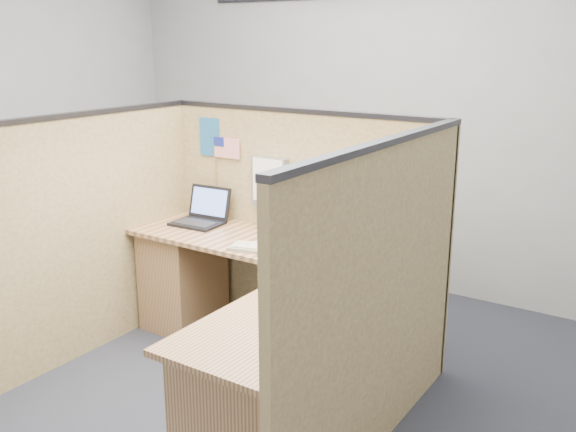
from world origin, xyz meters
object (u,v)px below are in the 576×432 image
Objects in this scene: l_desk at (259,322)px; laptop at (203,214)px; keyboard at (267,249)px; mouse at (320,258)px.

laptop is at bearing 148.83° from l_desk.
mouse reaches higher than keyboard.
l_desk is at bearing -34.82° from laptop.
laptop is 0.77m from keyboard.
laptop is 3.38× the size of mouse.
laptop is 0.71× the size of keyboard.
laptop is at bearing 144.52° from keyboard.
mouse is at bearing 48.07° from l_desk.
l_desk is 19.32× the size of mouse.
keyboard is at bearing -23.68° from laptop.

